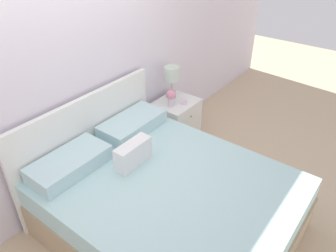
{
  "coord_description": "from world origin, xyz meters",
  "views": [
    {
      "loc": [
        -1.65,
        -2.29,
        2.47
      ],
      "look_at": [
        0.59,
        -0.57,
        0.65
      ],
      "focal_mm": 35.0,
      "sensor_mm": 36.0,
      "label": 1
    }
  ],
  "objects_px": {
    "bed": "(163,201)",
    "flower_vase": "(171,97)",
    "table_lamp": "(172,76)",
    "teacup": "(184,102)",
    "nightstand": "(176,122)"
  },
  "relations": [
    {
      "from": "bed",
      "to": "flower_vase",
      "type": "relative_size",
      "value": 10.12
    },
    {
      "from": "bed",
      "to": "table_lamp",
      "type": "distance_m",
      "value": 1.59
    },
    {
      "from": "table_lamp",
      "to": "teacup",
      "type": "xyz_separation_m",
      "value": [
        -0.04,
        -0.22,
        -0.25
      ]
    },
    {
      "from": "nightstand",
      "to": "table_lamp",
      "type": "distance_m",
      "value": 0.58
    },
    {
      "from": "teacup",
      "to": "bed",
      "type": "bearing_deg",
      "value": -152.72
    },
    {
      "from": "nightstand",
      "to": "flower_vase",
      "type": "xyz_separation_m",
      "value": [
        -0.12,
        -0.01,
        0.41
      ]
    },
    {
      "from": "nightstand",
      "to": "bed",
      "type": "bearing_deg",
      "value": -148.44
    },
    {
      "from": "nightstand",
      "to": "flower_vase",
      "type": "height_order",
      "value": "flower_vase"
    },
    {
      "from": "table_lamp",
      "to": "flower_vase",
      "type": "bearing_deg",
      "value": -144.96
    },
    {
      "from": "bed",
      "to": "teacup",
      "type": "relative_size",
      "value": 21.16
    },
    {
      "from": "table_lamp",
      "to": "teacup",
      "type": "relative_size",
      "value": 4.11
    },
    {
      "from": "bed",
      "to": "table_lamp",
      "type": "bearing_deg",
      "value": 34.0
    },
    {
      "from": "bed",
      "to": "flower_vase",
      "type": "height_order",
      "value": "bed"
    },
    {
      "from": "table_lamp",
      "to": "teacup",
      "type": "distance_m",
      "value": 0.34
    },
    {
      "from": "bed",
      "to": "flower_vase",
      "type": "bearing_deg",
      "value": 33.84
    }
  ]
}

